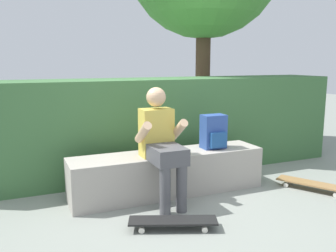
{
  "coord_description": "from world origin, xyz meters",
  "views": [
    {
      "loc": [
        -1.58,
        -3.4,
        1.5
      ],
      "look_at": [
        0.07,
        0.43,
        0.76
      ],
      "focal_mm": 38.78,
      "sensor_mm": 36.0,
      "label": 1
    }
  ],
  "objects_px": {
    "skateboard_near_person": "(173,221)",
    "skateboard_beside_bench": "(312,184)",
    "person_skater": "(161,141)",
    "bench_main": "(168,173)",
    "backpack_on_bench": "(214,132)"
  },
  "relations": [
    {
      "from": "bench_main",
      "to": "skateboard_near_person",
      "type": "xyz_separation_m",
      "value": [
        -0.32,
        -0.86,
        -0.16
      ]
    },
    {
      "from": "skateboard_beside_bench",
      "to": "skateboard_near_person",
      "type": "bearing_deg",
      "value": -171.89
    },
    {
      "from": "bench_main",
      "to": "skateboard_near_person",
      "type": "distance_m",
      "value": 0.93
    },
    {
      "from": "backpack_on_bench",
      "to": "person_skater",
      "type": "bearing_deg",
      "value": -164.35
    },
    {
      "from": "skateboard_near_person",
      "to": "skateboard_beside_bench",
      "type": "relative_size",
      "value": 1.03
    },
    {
      "from": "person_skater",
      "to": "skateboard_near_person",
      "type": "relative_size",
      "value": 1.51
    },
    {
      "from": "bench_main",
      "to": "backpack_on_bench",
      "type": "bearing_deg",
      "value": -0.93
    },
    {
      "from": "bench_main",
      "to": "backpack_on_bench",
      "type": "height_order",
      "value": "backpack_on_bench"
    },
    {
      "from": "skateboard_beside_bench",
      "to": "person_skater",
      "type": "bearing_deg",
      "value": 168.41
    },
    {
      "from": "skateboard_near_person",
      "to": "bench_main",
      "type": "bearing_deg",
      "value": 69.31
    },
    {
      "from": "skateboard_near_person",
      "to": "backpack_on_bench",
      "type": "distance_m",
      "value": 1.38
    },
    {
      "from": "bench_main",
      "to": "skateboard_beside_bench",
      "type": "bearing_deg",
      "value": -20.12
    },
    {
      "from": "bench_main",
      "to": "skateboard_beside_bench",
      "type": "height_order",
      "value": "bench_main"
    },
    {
      "from": "skateboard_near_person",
      "to": "skateboard_beside_bench",
      "type": "distance_m",
      "value": 1.94
    },
    {
      "from": "person_skater",
      "to": "skateboard_beside_bench",
      "type": "height_order",
      "value": "person_skater"
    }
  ]
}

